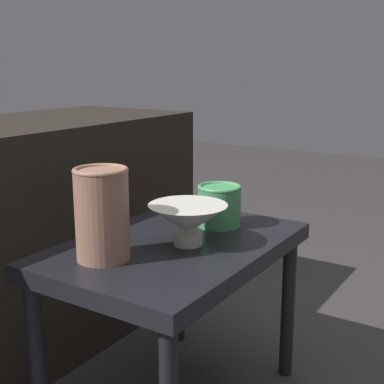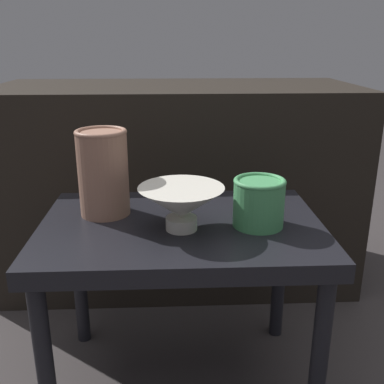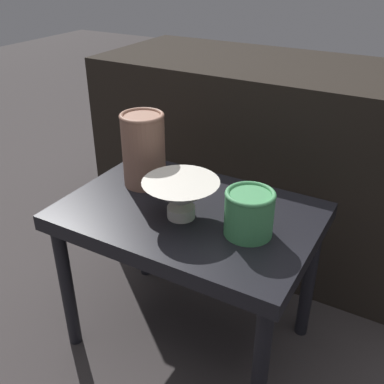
% 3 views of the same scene
% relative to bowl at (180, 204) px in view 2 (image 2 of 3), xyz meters
% --- Properties ---
extents(ground_plane, '(8.00, 8.00, 0.00)m').
position_rel_bowl_xyz_m(ground_plane, '(0.00, 0.04, -0.49)').
color(ground_plane, '#383333').
extents(table, '(0.63, 0.43, 0.43)m').
position_rel_bowl_xyz_m(table, '(0.00, 0.04, -0.11)').
color(table, black).
rests_on(table, ground_plane).
extents(couch_backdrop, '(1.19, 0.50, 0.68)m').
position_rel_bowl_xyz_m(couch_backdrop, '(0.00, 0.62, -0.15)').
color(couch_backdrop, black).
rests_on(couch_backdrop, ground_plane).
extents(bowl, '(0.18, 0.18, 0.10)m').
position_rel_bowl_xyz_m(bowl, '(0.00, 0.00, 0.00)').
color(bowl, silver).
rests_on(bowl, table).
extents(vase_textured_left, '(0.12, 0.12, 0.20)m').
position_rel_bowl_xyz_m(vase_textured_left, '(-0.17, 0.10, 0.04)').
color(vase_textured_left, '#996B56').
rests_on(vase_textured_left, table).
extents(vase_colorful_right, '(0.11, 0.11, 0.11)m').
position_rel_bowl_xyz_m(vase_colorful_right, '(0.17, 0.01, -0.00)').
color(vase_colorful_right, '#47995B').
rests_on(vase_colorful_right, table).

